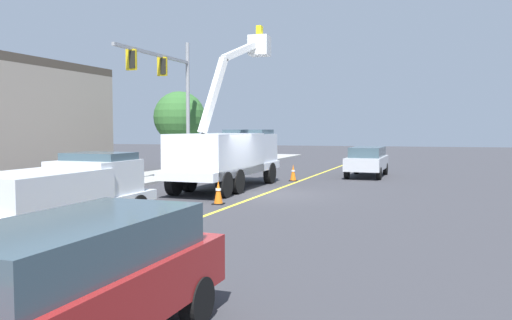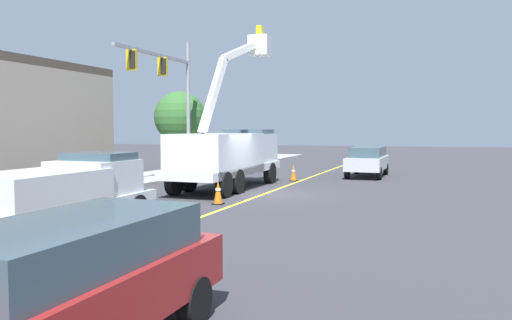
% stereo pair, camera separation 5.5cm
% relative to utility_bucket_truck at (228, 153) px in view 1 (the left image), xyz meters
% --- Properties ---
extents(ground, '(120.00, 120.00, 0.00)m').
position_rel_utility_bucket_truck_xyz_m(ground, '(-1.60, -2.07, -1.62)').
color(ground, '#38383D').
extents(sidewalk_far_side, '(60.09, 8.82, 0.12)m').
position_rel_utility_bucket_truck_xyz_m(sidewalk_far_side, '(-0.88, 6.10, -1.56)').
color(sidewalk_far_side, '#9E9E99').
rests_on(sidewalk_far_side, ground).
extents(lane_centre_stripe, '(49.82, 4.52, 0.01)m').
position_rel_utility_bucket_truck_xyz_m(lane_centre_stripe, '(-1.60, -2.07, -1.62)').
color(lane_centre_stripe, yellow).
rests_on(lane_centre_stripe, ground).
extents(utility_bucket_truck, '(8.39, 3.35, 7.44)m').
position_rel_utility_bucket_truck_xyz_m(utility_bucket_truck, '(0.00, 0.00, 0.00)').
color(utility_bucket_truck, white).
rests_on(utility_bucket_truck, ground).
extents(service_pickup_truck, '(5.76, 2.58, 2.06)m').
position_rel_utility_bucket_truck_xyz_m(service_pickup_truck, '(-10.73, 0.96, -0.50)').
color(service_pickup_truck, silver).
rests_on(service_pickup_truck, ground).
extents(passing_minivan, '(4.95, 2.31, 1.69)m').
position_rel_utility_bucket_truck_xyz_m(passing_minivan, '(7.58, -5.84, -0.65)').
color(passing_minivan, silver).
rests_on(passing_minivan, ground).
extents(trailing_sedan, '(4.95, 2.31, 1.69)m').
position_rel_utility_bucket_truck_xyz_m(trailing_sedan, '(-17.13, -3.67, -0.65)').
color(trailing_sedan, maroon).
rests_on(trailing_sedan, ground).
extents(traffic_cone_leading, '(0.40, 0.40, 0.75)m').
position_rel_utility_bucket_truck_xyz_m(traffic_cone_leading, '(-13.31, -0.80, -1.25)').
color(traffic_cone_leading, black).
rests_on(traffic_cone_leading, ground).
extents(traffic_cone_mid_front, '(0.40, 0.40, 0.87)m').
position_rel_utility_bucket_truck_xyz_m(traffic_cone_mid_front, '(-4.75, -1.17, -1.19)').
color(traffic_cone_mid_front, black).
rests_on(traffic_cone_mid_front, ground).
extents(traffic_cone_mid_rear, '(0.40, 0.40, 0.86)m').
position_rel_utility_bucket_truck_xyz_m(traffic_cone_mid_rear, '(4.07, -2.23, -1.20)').
color(traffic_cone_mid_rear, black).
rests_on(traffic_cone_mid_rear, ground).
extents(traffic_signal_mast, '(7.33, 0.90, 7.75)m').
position_rel_utility_bucket_truck_xyz_m(traffic_signal_mast, '(3.91, 4.66, 3.54)').
color(traffic_signal_mast, gray).
rests_on(traffic_signal_mast, ground).
extents(street_tree_right, '(3.33, 3.33, 5.14)m').
position_rel_utility_bucket_truck_xyz_m(street_tree_right, '(8.61, 6.14, 1.84)').
color(street_tree_right, brown).
rests_on(street_tree_right, ground).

